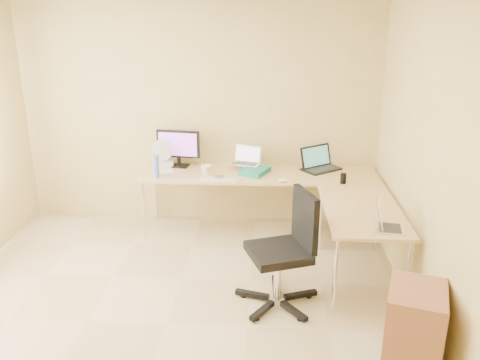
# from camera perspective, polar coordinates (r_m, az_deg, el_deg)

# --- Properties ---
(floor) EXTENTS (4.50, 4.50, 0.00)m
(floor) POSITION_cam_1_polar(r_m,az_deg,el_deg) (4.30, -8.56, -16.17)
(floor) COLOR tan
(floor) RESTS_ON ground
(wall_back) EXTENTS (4.50, 0.00, 4.50)m
(wall_back) POSITION_cam_1_polar(r_m,az_deg,el_deg) (5.85, -4.75, 7.47)
(wall_back) COLOR tan
(wall_back) RESTS_ON ground
(wall_right) EXTENTS (0.00, 4.50, 4.50)m
(wall_right) POSITION_cam_1_polar(r_m,az_deg,el_deg) (3.84, 22.71, -0.10)
(wall_right) COLOR tan
(wall_right) RESTS_ON ground
(desk_main) EXTENTS (2.65, 0.70, 0.73)m
(desk_main) POSITION_cam_1_polar(r_m,az_deg,el_deg) (5.68, 2.21, -2.69)
(desk_main) COLOR tan
(desk_main) RESTS_ON ground
(desk_return) EXTENTS (0.70, 1.30, 0.73)m
(desk_return) POSITION_cam_1_polar(r_m,az_deg,el_deg) (4.84, 13.64, -7.22)
(desk_return) COLOR tan
(desk_return) RESTS_ON ground
(monitor) EXTENTS (0.53, 0.23, 0.44)m
(monitor) POSITION_cam_1_polar(r_m,az_deg,el_deg) (5.78, -7.16, 3.65)
(monitor) COLOR black
(monitor) RESTS_ON desk_main
(book_stack) EXTENTS (0.37, 0.42, 0.06)m
(book_stack) POSITION_cam_1_polar(r_m,az_deg,el_deg) (5.54, 1.74, 1.06)
(book_stack) COLOR #156E63
(book_stack) RESTS_ON desk_main
(laptop_center) EXTENTS (0.38, 0.33, 0.21)m
(laptop_center) POSITION_cam_1_polar(r_m,az_deg,el_deg) (5.64, 0.71, 2.80)
(laptop_center) COLOR silver
(laptop_center) RESTS_ON desk_main
(laptop_black) EXTENTS (0.53, 0.51, 0.27)m
(laptop_black) POSITION_cam_1_polar(r_m,az_deg,el_deg) (5.70, 9.45, 2.46)
(laptop_black) COLOR black
(laptop_black) RESTS_ON desk_main
(keyboard) EXTENTS (0.41, 0.14, 0.02)m
(keyboard) POSITION_cam_1_polar(r_m,az_deg,el_deg) (5.30, -2.56, -0.01)
(keyboard) COLOR silver
(keyboard) RESTS_ON desk_main
(mouse) EXTENTS (0.13, 0.10, 0.04)m
(mouse) POSITION_cam_1_polar(r_m,az_deg,el_deg) (5.27, 4.95, -0.04)
(mouse) COLOR silver
(mouse) RESTS_ON desk_main
(mug) EXTENTS (0.15, 0.15, 0.11)m
(mug) POSITION_cam_1_polar(r_m,az_deg,el_deg) (5.51, -3.99, 1.19)
(mug) COLOR white
(mug) RESTS_ON desk_main
(cd_stack) EXTENTS (0.14, 0.14, 0.03)m
(cd_stack) POSITION_cam_1_polar(r_m,az_deg,el_deg) (5.35, -2.42, 0.27)
(cd_stack) COLOR silver
(cd_stack) RESTS_ON desk_main
(water_bottle) EXTENTS (0.08, 0.08, 0.25)m
(water_bottle) POSITION_cam_1_polar(r_m,az_deg,el_deg) (5.44, -9.73, 1.54)
(water_bottle) COLOR #5B80D0
(water_bottle) RESTS_ON desk_main
(papers) EXTENTS (0.30, 0.35, 0.01)m
(papers) POSITION_cam_1_polar(r_m,az_deg,el_deg) (5.74, -8.96, 1.21)
(papers) COLOR silver
(papers) RESTS_ON desk_main
(white_box) EXTENTS (0.24, 0.18, 0.08)m
(white_box) POSITION_cam_1_polar(r_m,az_deg,el_deg) (5.86, -8.77, 1.98)
(white_box) COLOR silver
(white_box) RESTS_ON desk_main
(desk_fan) EXTENTS (0.29, 0.29, 0.31)m
(desk_fan) POSITION_cam_1_polar(r_m,az_deg,el_deg) (5.77, -8.96, 2.89)
(desk_fan) COLOR silver
(desk_fan) RESTS_ON desk_main
(black_cup) EXTENTS (0.08, 0.08, 0.11)m
(black_cup) POSITION_cam_1_polar(r_m,az_deg,el_deg) (5.32, 11.88, 0.18)
(black_cup) COLOR black
(black_cup) RESTS_ON desk_main
(laptop_return) EXTENTS (0.33, 0.28, 0.20)m
(laptop_return) POSITION_cam_1_polar(r_m,az_deg,el_deg) (4.28, 17.11, -4.28)
(laptop_return) COLOR silver
(laptop_return) RESTS_ON desk_return
(office_chair) EXTENTS (0.80, 0.80, 1.04)m
(office_chair) POSITION_cam_1_polar(r_m,az_deg,el_deg) (4.27, 4.43, -8.38)
(office_chair) COLOR black
(office_chair) RESTS_ON ground
(cabinet) EXTENTS (0.50, 0.55, 0.64)m
(cabinet) POSITION_cam_1_polar(r_m,az_deg,el_deg) (3.76, 19.46, -16.14)
(cabinet) COLOR brown
(cabinet) RESTS_ON ground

